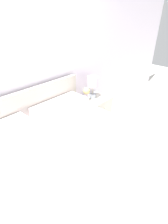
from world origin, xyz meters
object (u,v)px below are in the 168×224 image
Objects in this scene: nightstand at (95,111)px; table_lamp at (93,84)px; flower_vase at (87,93)px; bed at (69,168)px.

table_lamp is (-0.02, 0.06, 0.53)m from nightstand.
table_lamp is at bearing 6.91° from flower_vase.
bed is 7.93× the size of flower_vase.
bed is 1.53m from table_lamp.
bed reaches higher than table_lamp.
bed is 1.44m from nightstand.
table_lamp is at bearing 104.75° from nightstand.
bed is at bearing -148.97° from table_lamp.
table_lamp reaches higher than nightstand.
flower_vase reaches higher than nightstand.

